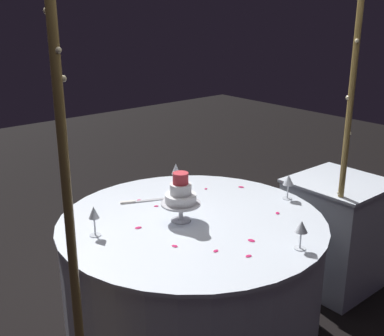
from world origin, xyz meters
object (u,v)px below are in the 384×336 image
Objects in this scene: wine_glass_3 at (301,228)px; cake_knife at (141,201)px; side_table at (335,233)px; main_table at (192,279)px; wine_glass_0 at (176,170)px; wine_glass_2 at (94,214)px; decorative_arch at (244,82)px; wine_glass_1 at (288,181)px; tiered_cake at (181,195)px.

wine_glass_3 is 0.53× the size of cake_knife.
side_table is at bearing -157.13° from wine_glass_3.
wine_glass_0 is (-0.26, -0.48, 0.49)m from main_table.
side_table is (-1.14, 0.20, 0.01)m from main_table.
wine_glass_2 is at bearing -12.78° from side_table.
decorative_arch is 3.21× the size of side_table.
wine_glass_0 reaches higher than wine_glass_1.
wine_glass_0 is 1.01× the size of wine_glass_1.
wine_glass_3 is at bearing 106.71° from main_table.
decorative_arch is 16.00× the size of wine_glass_1.
wine_glass_0 is (0.87, -0.68, 0.48)m from side_table.
wine_glass_3 is (-0.24, 0.63, -0.04)m from tiered_cake.
side_table is 4.99× the size of wine_glass_1.
side_table is 1.76m from wine_glass_2.
cake_knife is at bearing -37.17° from wine_glass_1.
wine_glass_2 reaches higher than side_table.
cake_knife is (0.72, -0.54, -0.11)m from wine_glass_1.
wine_glass_0 is at bearing -107.55° from decorative_arch.
side_table is at bearing 167.22° from wine_glass_2.
cake_knife is (0.01, -0.37, -0.15)m from tiered_cake.
wine_glass_2 is at bearing -46.36° from decorative_arch.
decorative_arch is at bearing 133.64° from wine_glass_2.
side_table is 1.21m from wine_glass_0.
main_table is 0.83m from wine_glass_1.
main_table is 0.73m from wine_glass_0.
tiered_cake is (0.06, -0.03, 0.53)m from main_table.
wine_glass_0 reaches higher than wine_glass_3.
side_table is 4.95× the size of wine_glass_0.
tiered_cake reaches higher than side_table.
wine_glass_0 is 0.73m from wine_glass_1.
cake_knife is at bearing -88.53° from tiered_cake.
wine_glass_1 is (-0.71, 0.17, -0.04)m from tiered_cake.
wine_glass_0 is at bearing -119.11° from main_table.
wine_glass_1 is 0.91m from cake_knife.
wine_glass_2 reaches higher than main_table.
wine_glass_0 is 0.83m from wine_glass_2.
decorative_arch is 0.97m from wine_glass_1.
wine_glass_3 is (-0.69, 0.78, -0.01)m from wine_glass_2.
wine_glass_0 reaches higher than side_table.
decorative_arch is at bearing 72.45° from wine_glass_0.
main_table is at bearing -12.54° from wine_glass_1.
cake_knife is at bearing -76.09° from wine_glass_3.
decorative_arch reaches higher than cake_knife.
decorative_arch is 1.24m from main_table.
wine_glass_2 is (0.51, -0.54, -0.69)m from decorative_arch.
wine_glass_3 is at bearing 85.59° from wine_glass_0.
main_table is at bearing -90.01° from decorative_arch.
tiered_cake is 0.48m from wine_glass_2.
cake_knife is (0.07, -0.76, -0.80)m from decorative_arch.
decorative_arch reaches higher than tiered_cake.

